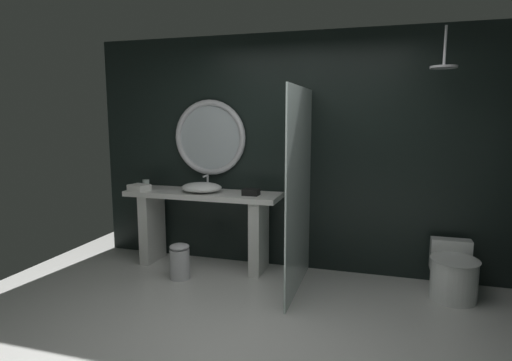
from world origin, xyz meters
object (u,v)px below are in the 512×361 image
Objects in this scene: vessel_sink at (202,187)px; folded_hand_towel at (139,188)px; waste_bin at (180,261)px; tissue_box at (251,192)px; round_wall_mirror at (210,138)px; rain_shower_head at (444,64)px; toilet at (453,274)px; tumbler_cup at (146,184)px.

vessel_sink is 0.73m from folded_hand_towel.
tissue_box is at bearing 30.28° from waste_bin.
rain_shower_head is at bearing -8.25° from round_wall_mirror.
round_wall_mirror is at bearing 82.81° from waste_bin.
rain_shower_head is 3.38m from folded_hand_towel.
round_wall_mirror is at bearing 172.50° from toilet.
round_wall_mirror is at bearing 90.61° from vessel_sink.
tissue_box is (1.33, -0.08, -0.02)m from tumbler_cup.
folded_hand_towel is (-1.31, -0.10, 0.00)m from tissue_box.
folded_hand_towel is (-3.13, -0.03, -1.27)m from rain_shower_head.
tissue_box is at bearing -25.44° from round_wall_mirror.
tissue_box is at bearing -3.54° from tumbler_cup.
waste_bin is at bearing -35.69° from tumbler_cup.
tissue_box reaches higher than waste_bin.
tumbler_cup is at bearing 176.46° from tissue_box.
tissue_box is at bearing 4.29° from folded_hand_towel.
round_wall_mirror is 0.99m from folded_hand_towel.
rain_shower_head reaches higher than round_wall_mirror.
folded_hand_towel is at bearing -152.50° from round_wall_mirror.
tumbler_cup reaches higher than toilet.
round_wall_mirror is at bearing 27.50° from folded_hand_towel.
round_wall_mirror is (-0.58, 0.28, 0.56)m from tissue_box.
tumbler_cup is 0.26× the size of waste_bin.
tissue_box is 0.20× the size of round_wall_mirror.
tumbler_cup is at bearing 144.31° from waste_bin.
waste_bin is (-0.09, -0.40, -0.73)m from vessel_sink.
tissue_box is 0.86m from round_wall_mirror.
waste_bin is (-2.70, -0.32, -0.04)m from toilet.
vessel_sink is 2.11× the size of folded_hand_towel.
vessel_sink reaches higher than tumbler_cup.
tumbler_cup is 0.58× the size of tissue_box.
rain_shower_head is (2.41, -0.09, 1.25)m from vessel_sink.
folded_hand_towel is (0.02, -0.18, -0.01)m from tumbler_cup.
tumbler_cup is at bearing 96.42° from folded_hand_towel.
rain_shower_head is at bearing -2.79° from tumbler_cup.
folded_hand_towel is (-0.73, -0.11, -0.02)m from vessel_sink.
rain_shower_head reaches higher than vessel_sink.
tumbler_cup is 0.46× the size of folded_hand_towel.
rain_shower_head is at bearing -2.02° from vessel_sink.
toilet is 2.72m from waste_bin.
toilet is 1.55× the size of waste_bin.
rain_shower_head is 0.62× the size of toilet.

